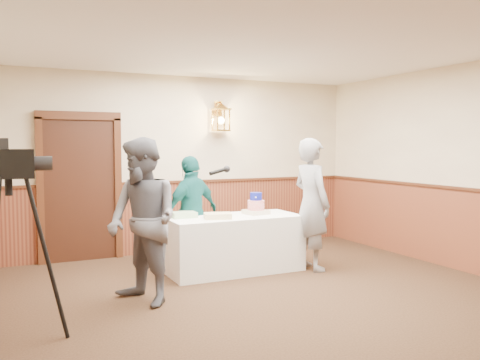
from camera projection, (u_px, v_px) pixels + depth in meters
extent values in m
plane|color=black|center=(297.00, 315.00, 5.10)|extent=(7.00, 7.00, 0.00)
cube|color=#C6B194|center=(182.00, 164.00, 8.16)|extent=(6.00, 0.02, 2.80)
cube|color=white|center=(300.00, 32.00, 4.91)|extent=(6.00, 7.00, 0.02)
cube|color=#5B281A|center=(183.00, 217.00, 8.20)|extent=(5.98, 0.04, 1.10)
cube|color=#472313|center=(183.00, 181.00, 8.14)|extent=(5.98, 0.07, 0.04)
cube|color=black|center=(80.00, 190.00, 7.45)|extent=(1.00, 0.06, 2.10)
cube|color=white|center=(234.00, 244.00, 6.86)|extent=(1.80, 0.80, 0.75)
cube|color=beige|center=(256.00, 212.00, 7.03)|extent=(0.33, 0.33, 0.06)
cylinder|color=red|center=(256.00, 205.00, 7.02)|extent=(0.23, 0.23, 0.14)
cylinder|color=#111890|center=(256.00, 196.00, 7.01)|extent=(0.16, 0.16, 0.11)
cube|color=#D8CC81|center=(218.00, 216.00, 6.60)|extent=(0.41, 0.35, 0.07)
cube|color=#9ECC90|center=(183.00, 215.00, 6.70)|extent=(0.32, 0.26, 0.07)
imported|color=#56575F|center=(143.00, 221.00, 5.40)|extent=(0.95, 1.06, 1.79)
cylinder|color=black|center=(218.00, 171.00, 6.00)|extent=(0.23, 0.09, 0.09)
sphere|color=black|center=(227.00, 169.00, 6.08)|extent=(0.08, 0.08, 0.08)
imported|color=gray|center=(311.00, 204.00, 6.93)|extent=(0.48, 0.69, 1.80)
imported|color=#145959|center=(192.00, 212.00, 7.00)|extent=(0.99, 0.72, 1.56)
cube|color=black|center=(8.00, 164.00, 4.22)|extent=(0.42, 0.24, 0.24)
cylinder|color=black|center=(42.00, 163.00, 4.32)|extent=(0.17, 0.13, 0.12)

